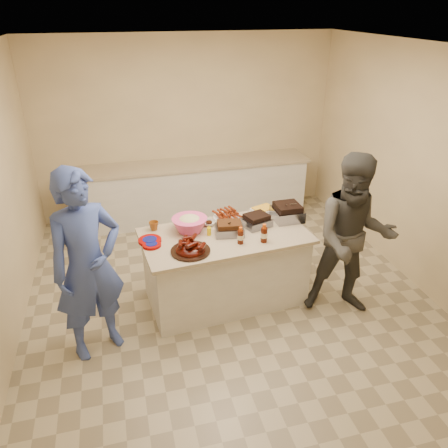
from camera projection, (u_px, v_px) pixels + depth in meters
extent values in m
cube|color=#47230F|center=(229.00, 234.00, 4.68)|extent=(0.33, 0.27, 0.09)
cube|color=black|center=(256.00, 226.00, 4.85)|extent=(0.34, 0.31, 0.09)
cube|color=gray|center=(287.00, 219.00, 5.00)|extent=(0.32, 0.32, 0.13)
cylinder|color=silver|center=(227.00, 218.00, 5.03)|extent=(0.41, 0.41, 0.05)
cube|color=yellow|center=(263.00, 213.00, 5.15)|extent=(0.32, 0.27, 0.07)
cylinder|color=#401206|center=(240.00, 243.00, 4.50)|extent=(0.07, 0.07, 0.18)
cylinder|color=#401206|center=(264.00, 242.00, 4.53)|extent=(0.07, 0.07, 0.20)
cylinder|color=#FFD900|center=(209.00, 235.00, 4.66)|extent=(0.05, 0.05, 0.12)
imported|color=silver|center=(209.00, 225.00, 4.86)|extent=(0.15, 0.06, 0.14)
cylinder|color=#8A0300|center=(150.00, 242.00, 4.53)|extent=(0.26, 0.26, 0.03)
cylinder|color=#8A0300|center=(152.00, 246.00, 4.45)|extent=(0.21, 0.21, 0.03)
imported|color=brown|center=(154.00, 230.00, 4.76)|extent=(0.11, 0.11, 0.11)
cube|color=#8A0300|center=(192.00, 223.00, 4.90)|extent=(0.22, 0.18, 0.10)
imported|color=#3D52A3|center=(101.00, 346.00, 4.35)|extent=(1.41, 1.99, 0.45)
imported|color=#45433E|center=(342.00, 307.00, 4.90)|extent=(1.39, 1.97, 0.68)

